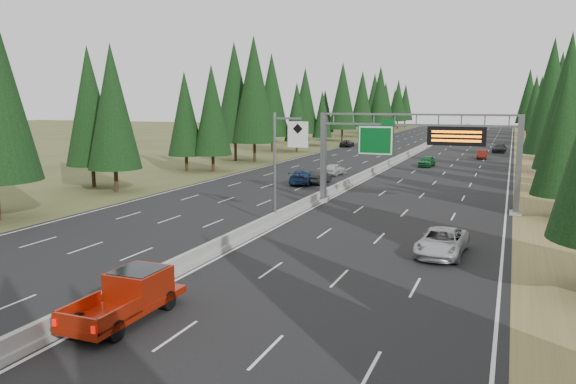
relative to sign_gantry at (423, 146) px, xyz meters
The scene contains 19 objects.
road 46.29m from the sign_gantry, 101.18° to the left, with size 32.00×260.00×0.08m, color black.
shoulder_right 46.28m from the sign_gantry, 78.86° to the left, with size 3.60×260.00×0.06m, color olive.
shoulder_left 52.70m from the sign_gantry, 120.63° to the left, with size 3.60×260.00×0.06m, color #3E4821.
median_barrier 46.25m from the sign_gantry, 101.18° to the left, with size 0.70×260.00×0.85m.
sign_gantry is the anchor object (origin of this frame).
hov_sign_pole 12.96m from the sign_gantry, 130.04° to the right, with size 2.80×0.50×8.00m.
tree_row_right 36.79m from the sign_gantry, 68.58° to the left, with size 12.14×241.80×18.74m.
tree_row_left 48.79m from the sign_gantry, 129.25° to the left, with size 11.75×241.81×18.96m.
silver_minivan 14.98m from the sign_gantry, 76.66° to the right, with size 2.48×5.37×1.49m, color #BABABF.
red_pickup 29.64m from the sign_gantry, 104.49° to the right, with size 2.07×5.81×1.89m.
car_ahead_green 31.83m from the sign_gantry, 97.22° to the left, with size 1.71×4.25×1.45m, color #145929.
car_ahead_dkred 45.44m from the sign_gantry, 86.88° to the left, with size 1.40×4.02×1.32m, color #62140E.
car_ahead_dkgrey 58.37m from the sign_gantry, 85.38° to the left, with size 2.03×4.99×1.45m, color black.
car_ahead_white 85.89m from the sign_gantry, 91.81° to the left, with size 2.16×4.69×1.30m, color silver.
car_ahead_far 100.21m from the sign_gantry, 94.25° to the left, with size 1.84×4.57×1.56m, color black.
car_onc_near 16.83m from the sign_gantry, 140.07° to the left, with size 1.49×4.27×1.41m, color black.
car_onc_blue 17.37m from the sign_gantry, 145.41° to the left, with size 2.20×5.41×1.57m, color navy.
car_onc_white 22.53m from the sign_gantry, 126.14° to the left, with size 1.69×4.20×1.43m, color #B6B6B6.
car_onc_far 64.57m from the sign_gantry, 111.32° to the left, with size 2.16×4.68×1.30m, color black.
Camera 1 is at (15.67, -11.57, 8.84)m, focal length 35.00 mm.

